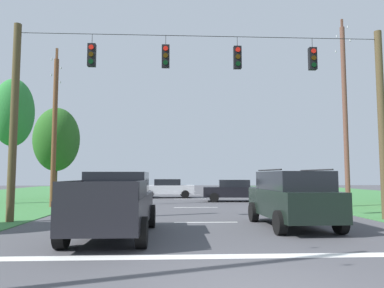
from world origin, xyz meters
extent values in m
cube|color=white|center=(0.00, 2.71, 0.00)|extent=(13.21, 0.45, 0.01)
cube|color=white|center=(0.00, 8.71, 0.00)|extent=(2.50, 0.15, 0.01)
cube|color=white|center=(0.00, 15.30, 0.00)|extent=(2.50, 0.15, 0.01)
cube|color=white|center=(0.00, 22.79, 0.00)|extent=(2.50, 0.15, 0.01)
cube|color=white|center=(0.00, 28.82, 0.00)|extent=(2.50, 0.15, 0.01)
cube|color=white|center=(0.00, 35.37, 0.00)|extent=(2.50, 0.15, 0.01)
cylinder|color=#4F4028|center=(-7.70, 9.09, 4.02)|extent=(0.30, 0.30, 8.05)
cylinder|color=#4F4028|center=(7.51, 9.09, 4.02)|extent=(0.30, 0.30, 8.05)
cylinder|color=black|center=(-0.10, 9.09, 7.68)|extent=(15.21, 0.02, 0.02)
cylinder|color=black|center=(-4.67, 9.09, 7.47)|extent=(0.02, 0.02, 0.43)
cube|color=black|center=(-4.67, 9.09, 6.78)|extent=(0.32, 0.24, 0.95)
cylinder|color=red|center=(-4.67, 8.95, 7.08)|extent=(0.20, 0.04, 0.20)
cylinder|color=#352203|center=(-4.67, 8.95, 6.78)|extent=(0.20, 0.04, 0.20)
cylinder|color=black|center=(-4.67, 8.95, 6.48)|extent=(0.20, 0.04, 0.20)
cylinder|color=black|center=(-1.63, 9.09, 7.47)|extent=(0.02, 0.02, 0.43)
cube|color=black|center=(-1.63, 9.09, 6.78)|extent=(0.32, 0.24, 0.95)
cylinder|color=red|center=(-1.63, 8.95, 7.08)|extent=(0.20, 0.04, 0.20)
cylinder|color=#352203|center=(-1.63, 8.95, 6.78)|extent=(0.20, 0.04, 0.20)
cylinder|color=black|center=(-1.63, 8.95, 6.48)|extent=(0.20, 0.04, 0.20)
cylinder|color=black|center=(1.39, 9.09, 7.47)|extent=(0.02, 0.02, 0.43)
cube|color=black|center=(1.39, 9.09, 6.78)|extent=(0.32, 0.24, 0.95)
cylinder|color=red|center=(1.39, 8.95, 7.08)|extent=(0.20, 0.04, 0.20)
cylinder|color=#352203|center=(1.39, 8.95, 6.78)|extent=(0.20, 0.04, 0.20)
cylinder|color=black|center=(1.39, 8.95, 6.48)|extent=(0.20, 0.04, 0.20)
cylinder|color=black|center=(4.61, 9.09, 7.47)|extent=(0.02, 0.02, 0.43)
cube|color=black|center=(4.61, 9.09, 6.78)|extent=(0.32, 0.24, 0.95)
cylinder|color=red|center=(4.61, 8.95, 7.08)|extent=(0.20, 0.04, 0.20)
cylinder|color=#352203|center=(4.61, 8.95, 6.78)|extent=(0.20, 0.04, 0.20)
cylinder|color=black|center=(4.61, 8.95, 6.48)|extent=(0.20, 0.04, 0.20)
cube|color=black|center=(-3.07, 5.56, 0.82)|extent=(2.01, 5.40, 0.85)
cube|color=black|center=(-3.07, 6.21, 1.60)|extent=(1.85, 1.90, 0.70)
cube|color=black|center=(-4.01, 4.21, 1.48)|extent=(0.10, 2.38, 0.45)
cube|color=black|center=(-2.13, 4.21, 1.48)|extent=(0.10, 2.38, 0.45)
cube|color=black|center=(-3.07, 2.91, 1.48)|extent=(1.96, 0.10, 0.45)
cylinder|color=black|center=(-4.07, 7.40, 0.40)|extent=(0.28, 0.80, 0.80)
cylinder|color=black|center=(-2.07, 7.40, 0.40)|extent=(0.28, 0.80, 0.80)
cylinder|color=black|center=(-4.07, 3.73, 0.40)|extent=(0.28, 0.80, 0.80)
cylinder|color=black|center=(-2.07, 3.72, 0.40)|extent=(0.28, 0.80, 0.80)
cube|color=black|center=(2.95, 7.23, 0.85)|extent=(2.10, 4.86, 0.95)
cube|color=black|center=(2.95, 7.08, 1.66)|extent=(1.90, 3.26, 0.65)
cylinder|color=black|center=(2.10, 7.06, 2.03)|extent=(0.14, 2.72, 0.05)
cylinder|color=black|center=(3.80, 7.11, 2.03)|extent=(0.14, 2.72, 0.05)
cylinder|color=black|center=(1.92, 8.83, 0.38)|extent=(0.28, 0.77, 0.76)
cylinder|color=black|center=(3.87, 8.90, 0.38)|extent=(0.28, 0.77, 0.76)
cylinder|color=black|center=(2.03, 5.57, 0.38)|extent=(0.28, 0.77, 0.76)
cylinder|color=black|center=(3.98, 5.63, 0.38)|extent=(0.28, 0.77, 0.76)
cube|color=silver|center=(-1.81, 24.32, 0.67)|extent=(4.37, 1.98, 0.70)
cube|color=black|center=(-1.81, 24.32, 1.27)|extent=(2.17, 1.71, 0.50)
cylinder|color=black|center=(-0.43, 25.28, 0.32)|extent=(0.65, 0.25, 0.64)
cylinder|color=black|center=(-0.36, 23.48, 0.32)|extent=(0.65, 0.25, 0.64)
cylinder|color=black|center=(-3.27, 25.16, 0.32)|extent=(0.65, 0.25, 0.64)
cylinder|color=black|center=(-3.19, 23.36, 0.32)|extent=(0.65, 0.25, 0.64)
cube|color=slate|center=(7.05, 17.10, 0.67)|extent=(2.14, 4.43, 0.70)
cube|color=black|center=(7.05, 17.10, 1.27)|extent=(1.78, 2.22, 0.50)
cylinder|color=black|center=(6.26, 18.59, 0.32)|extent=(0.27, 0.66, 0.64)
cylinder|color=black|center=(8.06, 18.44, 0.32)|extent=(0.27, 0.66, 0.64)
cylinder|color=black|center=(6.03, 15.76, 0.32)|extent=(0.27, 0.66, 0.64)
cylinder|color=black|center=(7.83, 15.61, 0.32)|extent=(0.27, 0.66, 0.64)
cube|color=black|center=(2.98, 19.90, 0.67)|extent=(4.44, 2.18, 0.70)
cube|color=black|center=(2.98, 19.90, 1.27)|extent=(2.24, 1.80, 0.50)
cylinder|color=black|center=(4.47, 20.67, 0.32)|extent=(0.66, 0.28, 0.64)
cylinder|color=black|center=(4.31, 18.88, 0.32)|extent=(0.66, 0.28, 0.64)
cylinder|color=black|center=(1.64, 20.93, 0.32)|extent=(0.66, 0.28, 0.64)
cylinder|color=black|center=(1.48, 19.13, 0.32)|extent=(0.66, 0.28, 0.64)
cylinder|color=brown|center=(8.97, 15.32, 5.43)|extent=(0.28, 0.28, 10.86)
cube|color=brown|center=(8.97, 15.32, 10.46)|extent=(0.12, 0.12, 1.82)
cylinder|color=#B2B7BC|center=(8.97, 16.05, 10.58)|extent=(0.08, 0.08, 0.12)
cylinder|color=#B2B7BC|center=(8.97, 14.59, 10.58)|extent=(0.08, 0.08, 0.12)
cube|color=brown|center=(8.97, 15.32, 9.56)|extent=(0.12, 0.12, 2.37)
cylinder|color=#B2B7BC|center=(8.97, 16.27, 9.68)|extent=(0.08, 0.08, 0.12)
cylinder|color=#B2B7BC|center=(8.97, 14.37, 9.68)|extent=(0.08, 0.08, 0.12)
cylinder|color=brown|center=(-8.28, 15.81, 4.37)|extent=(0.28, 0.28, 8.74)
cube|color=brown|center=(-8.28, 15.81, 8.34)|extent=(0.12, 0.12, 2.13)
cylinder|color=#B2B7BC|center=(-8.28, 16.66, 8.46)|extent=(0.08, 0.08, 0.12)
cylinder|color=#B2B7BC|center=(-8.28, 14.96, 8.46)|extent=(0.08, 0.08, 0.12)
cube|color=brown|center=(-8.28, 15.81, 7.44)|extent=(0.12, 0.12, 2.05)
cylinder|color=#B2B7BC|center=(-8.28, 16.63, 7.56)|extent=(0.08, 0.08, 0.12)
cylinder|color=#B2B7BC|center=(-8.28, 14.99, 7.56)|extent=(0.08, 0.08, 0.12)
cylinder|color=brown|center=(-11.88, 18.54, 2.37)|extent=(0.40, 0.40, 4.74)
ellipsoid|color=#2A7934|center=(-11.88, 18.54, 5.97)|extent=(2.63, 2.63, 4.49)
cylinder|color=brown|center=(-10.47, 23.11, 1.64)|extent=(0.27, 0.27, 3.28)
ellipsoid|color=#285D20|center=(-10.47, 23.11, 4.64)|extent=(3.52, 3.52, 4.97)
camera|label=1|loc=(-1.26, -5.70, 1.85)|focal=33.98mm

